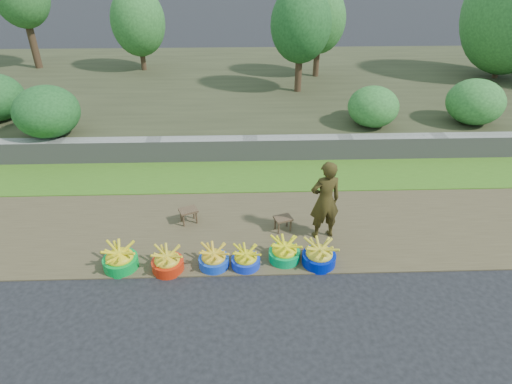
{
  "coord_description": "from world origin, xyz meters",
  "views": [
    {
      "loc": [
        -0.17,
        -5.06,
        4.52
      ],
      "look_at": [
        0.05,
        1.3,
        0.75
      ],
      "focal_mm": 30.0,
      "sensor_mm": 36.0,
      "label": 1
    }
  ],
  "objects_px": {
    "basin_a": "(120,259)",
    "stool_left": "(188,212)",
    "basin_b": "(167,261)",
    "vendor_woman": "(325,200)",
    "basin_e": "(284,252)",
    "basin_f": "(319,255)",
    "basin_c": "(214,258)",
    "basin_d": "(246,259)",
    "stool_right": "(283,220)"
  },
  "relations": [
    {
      "from": "basin_e",
      "to": "stool_right",
      "type": "bearing_deg",
      "value": 86.69
    },
    {
      "from": "basin_e",
      "to": "stool_left",
      "type": "xyz_separation_m",
      "value": [
        -1.65,
        1.11,
        0.07
      ]
    },
    {
      "from": "basin_a",
      "to": "basin_c",
      "type": "distance_m",
      "value": 1.48
    },
    {
      "from": "basin_b",
      "to": "basin_d",
      "type": "height_order",
      "value": "basin_b"
    },
    {
      "from": "basin_b",
      "to": "vendor_woman",
      "type": "bearing_deg",
      "value": 17.26
    },
    {
      "from": "basin_b",
      "to": "basin_d",
      "type": "xyz_separation_m",
      "value": [
        1.23,
        0.04,
        -0.02
      ]
    },
    {
      "from": "stool_right",
      "to": "basin_a",
      "type": "bearing_deg",
      "value": -160.98
    },
    {
      "from": "basin_f",
      "to": "basin_c",
      "type": "bearing_deg",
      "value": -179.8
    },
    {
      "from": "basin_d",
      "to": "vendor_woman",
      "type": "xyz_separation_m",
      "value": [
        1.35,
        0.76,
        0.59
      ]
    },
    {
      "from": "basin_a",
      "to": "basin_f",
      "type": "bearing_deg",
      "value": -0.23
    },
    {
      "from": "stool_right",
      "to": "basin_f",
      "type": "bearing_deg",
      "value": -61.76
    },
    {
      "from": "basin_f",
      "to": "stool_left",
      "type": "height_order",
      "value": "basin_f"
    },
    {
      "from": "basin_a",
      "to": "basin_c",
      "type": "xyz_separation_m",
      "value": [
        1.48,
        -0.02,
        -0.02
      ]
    },
    {
      "from": "basin_c",
      "to": "basin_f",
      "type": "distance_m",
      "value": 1.68
    },
    {
      "from": "basin_f",
      "to": "basin_e",
      "type": "bearing_deg",
      "value": 168.15
    },
    {
      "from": "stool_left",
      "to": "vendor_woman",
      "type": "bearing_deg",
      "value": -11.52
    },
    {
      "from": "basin_c",
      "to": "stool_left",
      "type": "relative_size",
      "value": 1.25
    },
    {
      "from": "basin_e",
      "to": "stool_left",
      "type": "bearing_deg",
      "value": 146.15
    },
    {
      "from": "basin_a",
      "to": "basin_b",
      "type": "relative_size",
      "value": 1.09
    },
    {
      "from": "basin_c",
      "to": "stool_left",
      "type": "bearing_deg",
      "value": 112.92
    },
    {
      "from": "basin_d",
      "to": "stool_right",
      "type": "relative_size",
      "value": 1.28
    },
    {
      "from": "basin_a",
      "to": "stool_left",
      "type": "distance_m",
      "value": 1.54
    },
    {
      "from": "vendor_woman",
      "to": "stool_left",
      "type": "bearing_deg",
      "value": -22.74
    },
    {
      "from": "basin_b",
      "to": "stool_left",
      "type": "bearing_deg",
      "value": 81.05
    },
    {
      "from": "basin_a",
      "to": "vendor_woman",
      "type": "xyz_separation_m",
      "value": [
        3.33,
        0.73,
        0.56
      ]
    },
    {
      "from": "basin_e",
      "to": "stool_left",
      "type": "distance_m",
      "value": 1.99
    },
    {
      "from": "basin_e",
      "to": "stool_left",
      "type": "relative_size",
      "value": 1.31
    },
    {
      "from": "basin_a",
      "to": "stool_right",
      "type": "xyz_separation_m",
      "value": [
        2.66,
        0.92,
        0.05
      ]
    },
    {
      "from": "basin_d",
      "to": "basin_e",
      "type": "bearing_deg",
      "value": 12.42
    },
    {
      "from": "vendor_woman",
      "to": "basin_e",
      "type": "bearing_deg",
      "value": 29.65
    },
    {
      "from": "basin_d",
      "to": "stool_right",
      "type": "bearing_deg",
      "value": 54.68
    },
    {
      "from": "basin_d",
      "to": "vendor_woman",
      "type": "distance_m",
      "value": 1.66
    },
    {
      "from": "vendor_woman",
      "to": "basin_c",
      "type": "bearing_deg",
      "value": 10.65
    },
    {
      "from": "basin_b",
      "to": "basin_a",
      "type": "bearing_deg",
      "value": 174.32
    },
    {
      "from": "basin_e",
      "to": "stool_right",
      "type": "height_order",
      "value": "basin_e"
    },
    {
      "from": "basin_a",
      "to": "basin_f",
      "type": "relative_size",
      "value": 1.01
    },
    {
      "from": "basin_e",
      "to": "vendor_woman",
      "type": "xyz_separation_m",
      "value": [
        0.72,
        0.63,
        0.57
      ]
    },
    {
      "from": "basin_a",
      "to": "basin_f",
      "type": "distance_m",
      "value": 3.16
    },
    {
      "from": "stool_left",
      "to": "basin_d",
      "type": "bearing_deg",
      "value": -50.56
    },
    {
      "from": "basin_a",
      "to": "basin_f",
      "type": "height_order",
      "value": "basin_a"
    },
    {
      "from": "vendor_woman",
      "to": "basin_d",
      "type": "bearing_deg",
      "value": 18.26
    },
    {
      "from": "basin_e",
      "to": "basin_f",
      "type": "relative_size",
      "value": 0.94
    },
    {
      "from": "basin_a",
      "to": "basin_d",
      "type": "distance_m",
      "value": 1.98
    },
    {
      "from": "basin_b",
      "to": "vendor_woman",
      "type": "distance_m",
      "value": 2.76
    },
    {
      "from": "basin_a",
      "to": "basin_e",
      "type": "xyz_separation_m",
      "value": [
        2.61,
        0.1,
        -0.01
      ]
    },
    {
      "from": "basin_c",
      "to": "basin_e",
      "type": "relative_size",
      "value": 0.95
    },
    {
      "from": "basin_b",
      "to": "basin_d",
      "type": "bearing_deg",
      "value": 1.78
    },
    {
      "from": "basin_c",
      "to": "stool_right",
      "type": "height_order",
      "value": "basin_c"
    },
    {
      "from": "stool_right",
      "to": "vendor_woman",
      "type": "xyz_separation_m",
      "value": [
        0.68,
        -0.19,
        0.51
      ]
    },
    {
      "from": "vendor_woman",
      "to": "basin_a",
      "type": "bearing_deg",
      "value": 1.09
    }
  ]
}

